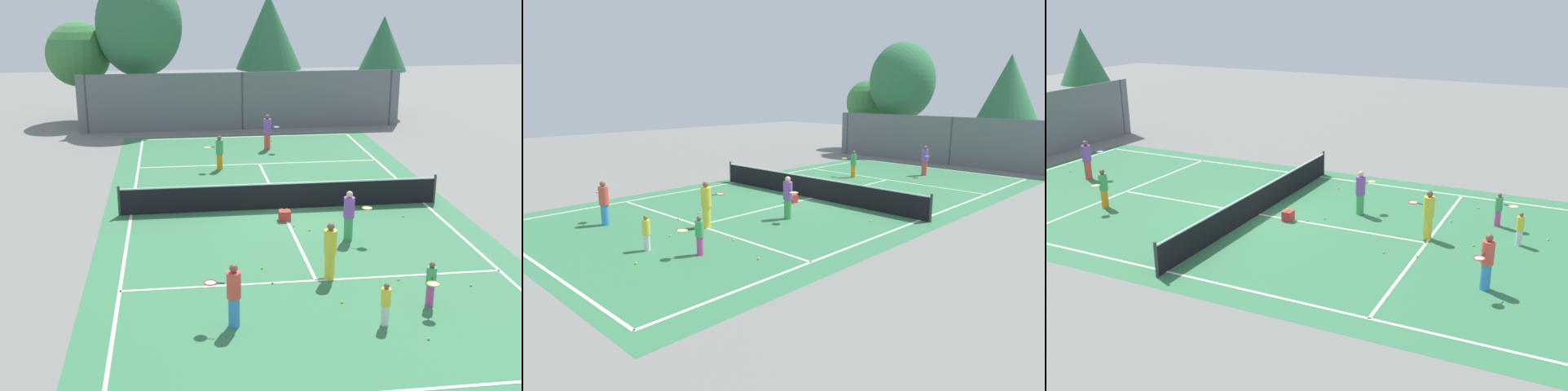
{
  "view_description": "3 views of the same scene",
  "coord_description": "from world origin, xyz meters",
  "views": [
    {
      "loc": [
        -3.85,
        -24.02,
        8.31
      ],
      "look_at": [
        -1.08,
        -2.47,
        1.34
      ],
      "focal_mm": 47.6,
      "sensor_mm": 36.0,
      "label": 1
    },
    {
      "loc": [
        14.0,
        -16.25,
        4.88
      ],
      "look_at": [
        0.65,
        -2.54,
        0.63
      ],
      "focal_mm": 32.63,
      "sensor_mm": 36.0,
      "label": 2
    },
    {
      "loc": [
        -18.51,
        -10.9,
        7.84
      ],
      "look_at": [
        -0.75,
        -2.38,
        1.32
      ],
      "focal_mm": 41.89,
      "sensor_mm": 36.0,
      "label": 3
    }
  ],
  "objects": [
    {
      "name": "player_0",
      "position": [
        -1.89,
        5.75,
        0.79
      ],
      "size": [
        0.91,
        0.53,
        1.53
      ],
      "color": "orange",
      "rests_on": "ground_plane"
    },
    {
      "name": "tennis_ball_0",
      "position": [
        -1.42,
        -5.39,
        0.03
      ],
      "size": [
        0.07,
        0.07,
        0.07
      ],
      "primitive_type": "sphere",
      "color": "#CCE533",
      "rests_on": "ground_plane"
    },
    {
      "name": "player_1",
      "position": [
        1.16,
        -9.17,
        0.58
      ],
      "size": [
        0.24,
        0.24,
        1.14
      ],
      "color": "silver",
      "rests_on": "ground_plane"
    },
    {
      "name": "player_2",
      "position": [
        2.65,
        -8.27,
        0.64
      ],
      "size": [
        0.48,
        0.85,
        1.23
      ],
      "color": "#D14799",
      "rests_on": "ground_plane"
    },
    {
      "name": "player_5",
      "position": [
        -2.56,
        -8.74,
        0.86
      ],
      "size": [
        0.94,
        0.51,
        1.66
      ],
      "color": "#388CD8",
      "rests_on": "ground_plane"
    },
    {
      "name": "tennis_net",
      "position": [
        0.0,
        0.0,
        0.51
      ],
      "size": [
        11.9,
        0.1,
        1.1
      ],
      "color": "#333833",
      "rests_on": "ground_plane"
    },
    {
      "name": "tree_0",
      "position": [
        -5.59,
        16.93,
        5.57
      ],
      "size": [
        4.89,
        5.14,
        8.52
      ],
      "color": "brown",
      "rests_on": "ground_plane"
    },
    {
      "name": "court_surface",
      "position": [
        0.0,
        0.0,
        0.0
      ],
      "size": [
        13.0,
        25.0,
        0.01
      ],
      "color": "#387A4C",
      "rests_on": "ground_plane"
    },
    {
      "name": "tennis_ball_5",
      "position": [
        0.6,
        -2.42,
        0.03
      ],
      "size": [
        0.07,
        0.07,
        0.07
      ],
      "primitive_type": "sphere",
      "color": "#CCE533",
      "rests_on": "ground_plane"
    },
    {
      "name": "tennis_ball_1",
      "position": [
        0.16,
        -1.95,
        0.03
      ],
      "size": [
        0.07,
        0.07,
        0.07
      ],
      "primitive_type": "sphere",
      "color": "#CCE533",
      "rests_on": "ground_plane"
    },
    {
      "name": "tennis_ball_2",
      "position": [
        2.34,
        -6.67,
        0.03
      ],
      "size": [
        0.07,
        0.07,
        0.07
      ],
      "primitive_type": "sphere",
      "color": "#CCE533",
      "rests_on": "ground_plane"
    },
    {
      "name": "perimeter_fence",
      "position": [
        0.0,
        14.0,
        1.6
      ],
      "size": [
        18.0,
        0.12,
        3.2
      ],
      "color": "slate",
      "rests_on": "ground_plane"
    },
    {
      "name": "tennis_ball_8",
      "position": [
        -1.25,
        -6.44,
        0.03
      ],
      "size": [
        0.07,
        0.07,
        0.07
      ],
      "primitive_type": "sphere",
      "color": "#CCE533",
      "rests_on": "ground_plane"
    },
    {
      "name": "tennis_ball_7",
      "position": [
        1.2,
        10.79,
        0.03
      ],
      "size": [
        0.07,
        0.07,
        0.07
      ],
      "primitive_type": "sphere",
      "color": "#CCE533",
      "rests_on": "ground_plane"
    },
    {
      "name": "ball_crate",
      "position": [
        -0.08,
        -1.28,
        0.18
      ],
      "size": [
        0.4,
        0.34,
        0.43
      ],
      "color": "red",
      "rests_on": "ground_plane"
    },
    {
      "name": "player_6",
      "position": [
        0.41,
        -6.3,
        0.88
      ],
      "size": [
        0.49,
        0.95,
        1.7
      ],
      "color": "yellow",
      "rests_on": "ground_plane"
    },
    {
      "name": "tree_2",
      "position": [
        -9.21,
        17.82,
        3.88
      ],
      "size": [
        3.75,
        3.75,
        5.77
      ],
      "color": "brown",
      "rests_on": "ground_plane"
    },
    {
      "name": "tennis_ball_4",
      "position": [
        4.21,
        -1.49,
        0.03
      ],
      "size": [
        0.07,
        0.07,
        0.07
      ],
      "primitive_type": "sphere",
      "color": "#CCE533",
      "rests_on": "ground_plane"
    },
    {
      "name": "tennis_ball_9",
      "position": [
        1.99,
        -10.02,
        0.03
      ],
      "size": [
        0.07,
        0.07,
        0.07
      ],
      "primitive_type": "sphere",
      "color": "#CCE533",
      "rests_on": "ground_plane"
    },
    {
      "name": "tennis_ball_6",
      "position": [
        0.4,
        -7.87,
        0.03
      ],
      "size": [
        0.07,
        0.07,
        0.07
      ],
      "primitive_type": "sphere",
      "color": "#CCE533",
      "rests_on": "ground_plane"
    },
    {
      "name": "tree_3",
      "position": [
        2.01,
        17.92,
        5.05
      ],
      "size": [
        3.98,
        3.98,
        7.29
      ],
      "color": "brown",
      "rests_on": "ground_plane"
    },
    {
      "name": "player_4",
      "position": [
        0.75,
        9.16,
        0.9
      ],
      "size": [
        0.81,
        0.86,
        1.75
      ],
      "color": "#E54C3F",
      "rests_on": "ground_plane"
    },
    {
      "name": "ground_plane",
      "position": [
        0.0,
        0.0,
        0.0
      ],
      "size": [
        80.0,
        80.0,
        0.0
      ],
      "primitive_type": "plane",
      "color": "slate"
    },
    {
      "name": "tennis_ball_3",
      "position": [
        4.22,
        -7.3,
        0.03
      ],
      "size": [
        0.07,
        0.07,
        0.07
      ],
      "primitive_type": "sphere",
      "color": "#CCE533",
      "rests_on": "ground_plane"
    },
    {
      "name": "player_3",
      "position": [
        1.7,
        -3.4,
        0.86
      ],
      "size": [
        0.93,
        0.62,
        1.67
      ],
      "color": "#3FA559",
      "rests_on": "ground_plane"
    }
  ]
}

